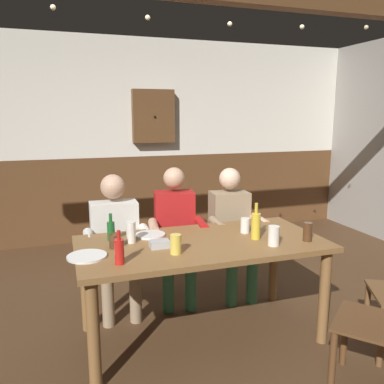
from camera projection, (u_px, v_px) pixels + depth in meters
ground_plane at (208, 345)px, 2.99m from camera, size 7.63×7.63×0.00m
back_wall_upper at (133, 98)px, 5.32m from camera, size 6.36×0.12×1.56m
back_wall_wainscot at (135, 197)px, 5.57m from camera, size 6.36×0.12×1.14m
dining_table at (202, 255)px, 3.00m from camera, size 1.84×0.90×0.77m
person_0 at (116, 237)px, 3.45m from camera, size 0.55×0.54×1.20m
person_1 at (175, 229)px, 3.63m from camera, size 0.54×0.56×1.23m
person_2 at (232, 226)px, 3.80m from camera, size 0.51×0.55×1.21m
condiment_caddy at (160, 244)px, 2.84m from camera, size 0.14×0.10×0.05m
plate_0 at (150, 235)px, 3.12m from camera, size 0.23×0.23×0.01m
plate_1 at (87, 256)px, 2.64m from camera, size 0.26×0.26×0.01m
bottle_0 at (256, 225)px, 3.02m from camera, size 0.07×0.07×0.28m
bottle_1 at (119, 251)px, 2.51m from camera, size 0.06×0.06×0.22m
bottle_2 at (111, 230)px, 2.99m from camera, size 0.06×0.06×0.21m
pint_glass_0 at (115, 241)px, 2.82m from camera, size 0.08×0.08×0.10m
pint_glass_1 at (131, 232)px, 2.94m from camera, size 0.07×0.07×0.16m
pint_glass_2 at (245, 225)px, 3.19m from camera, size 0.07×0.07×0.12m
pint_glass_3 at (308, 232)px, 2.98m from camera, size 0.07×0.07×0.14m
pint_glass_4 at (274, 236)px, 2.87m from camera, size 0.08×0.08×0.14m
pint_glass_5 at (176, 244)px, 2.70m from camera, size 0.08×0.08×0.14m
wall_dart_cabinet at (153, 116)px, 5.32m from camera, size 0.56×0.15×0.70m
string_lights at (190, 14)px, 2.92m from camera, size 4.49×0.04×0.15m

